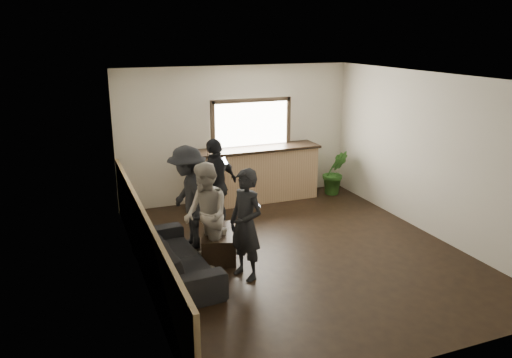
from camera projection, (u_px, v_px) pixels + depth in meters
name	position (u px, v px, depth m)	size (l,w,h in m)	color
ground	(299.00, 252.00, 8.11)	(5.00, 6.00, 0.01)	black
room_shell	(257.00, 170.00, 7.44)	(5.01, 6.01, 2.80)	silver
bar_counter	(256.00, 171.00, 10.44)	(2.70, 0.68, 2.13)	tan
sofa	(175.00, 256.00, 7.25)	(2.08, 0.81, 0.61)	black
coffee_table	(219.00, 243.00, 7.94)	(0.52, 0.93, 0.41)	black
cup_a	(212.00, 226.00, 7.98)	(0.12, 0.12, 0.09)	silver
cup_b	(224.00, 232.00, 7.74)	(0.11, 0.11, 0.10)	silver
potted_plant	(335.00, 172.00, 10.90)	(0.54, 0.44, 0.99)	#2D6623
person_a	(246.00, 224.00, 7.08)	(0.59, 0.70, 1.63)	black
person_b	(206.00, 215.00, 7.47)	(0.65, 0.81, 1.60)	#B1AAA0
person_c	(188.00, 198.00, 8.08)	(0.68, 1.13, 1.72)	black
person_d	(216.00, 186.00, 8.73)	(1.07, 0.85, 1.70)	black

